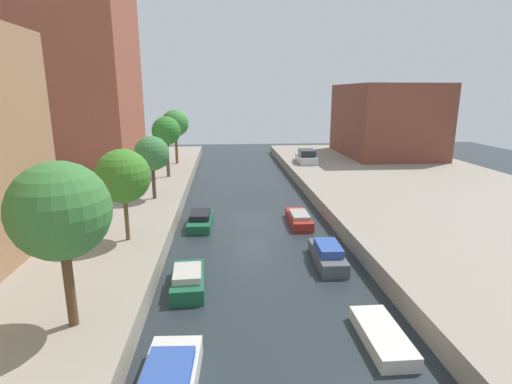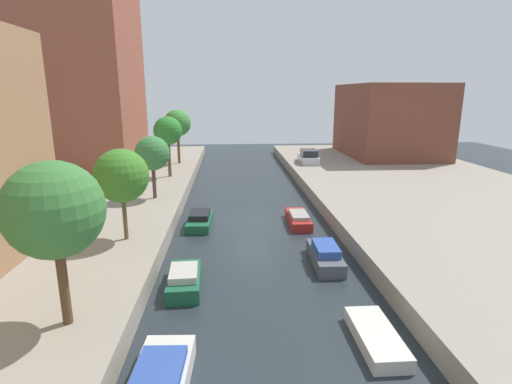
{
  "view_description": "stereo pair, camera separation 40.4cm",
  "coord_description": "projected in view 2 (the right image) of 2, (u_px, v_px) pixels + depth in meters",
  "views": [
    {
      "loc": [
        -1.9,
        -25.54,
        8.47
      ],
      "look_at": [
        0.4,
        2.2,
        1.51
      ],
      "focal_mm": 27.83,
      "sensor_mm": 36.0,
      "label": 1
    },
    {
      "loc": [
        -1.49,
        -25.57,
        8.47
      ],
      "look_at": [
        0.4,
        2.2,
        1.51
      ],
      "focal_mm": 27.83,
      "sensor_mm": 36.0,
      "label": 2
    }
  ],
  "objects": [
    {
      "name": "ground_plane",
      "position": [
        252.0,
        221.0,
        26.9
      ],
      "size": [
        84.0,
        84.0,
        0.0
      ],
      "primitive_type": "plane",
      "color": "#232B30"
    },
    {
      "name": "quay_left",
      "position": [
        22.0,
        219.0,
        25.79
      ],
      "size": [
        20.0,
        64.0,
        1.0
      ],
      "primitive_type": "cube",
      "color": "gray",
      "rests_on": "ground_plane"
    },
    {
      "name": "quay_right",
      "position": [
        466.0,
        210.0,
        27.77
      ],
      "size": [
        20.0,
        64.0,
        1.0
      ],
      "primitive_type": "cube",
      "color": "gray",
      "rests_on": "ground_plane"
    },
    {
      "name": "apartment_tower_far",
      "position": [
        82.0,
        75.0,
        39.48
      ],
      "size": [
        10.0,
        11.36,
        18.36
      ],
      "primitive_type": "cube",
      "color": "brown",
      "rests_on": "quay_left"
    },
    {
      "name": "low_block_right",
      "position": [
        389.0,
        120.0,
        48.27
      ],
      "size": [
        10.0,
        13.75,
        8.51
      ],
      "primitive_type": "cube",
      "color": "brown",
      "rests_on": "quay_right"
    },
    {
      "name": "street_tree_0",
      "position": [
        54.0,
        211.0,
        12.33
      ],
      "size": [
        3.1,
        3.1,
        5.49
      ],
      "color": "brown",
      "rests_on": "quay_left"
    },
    {
      "name": "street_tree_1",
      "position": [
        121.0,
        176.0,
        20.08
      ],
      "size": [
        2.76,
        2.76,
        4.78
      ],
      "color": "brown",
      "rests_on": "quay_left"
    },
    {
      "name": "street_tree_2",
      "position": [
        152.0,
        154.0,
        28.24
      ],
      "size": [
        2.47,
        2.47,
        4.53
      ],
      "color": "#4E3932",
      "rests_on": "quay_left"
    },
    {
      "name": "street_tree_3",
      "position": [
        168.0,
        131.0,
        35.58
      ],
      "size": [
        2.55,
        2.55,
        5.46
      ],
      "color": "brown",
      "rests_on": "quay_left"
    },
    {
      "name": "street_tree_4",
      "position": [
        177.0,
        123.0,
        42.41
      ],
      "size": [
        2.86,
        2.86,
        5.78
      ],
      "color": "brown",
      "rests_on": "quay_left"
    },
    {
      "name": "parked_car",
      "position": [
        308.0,
        157.0,
        43.64
      ],
      "size": [
        2.0,
        4.56,
        1.46
      ],
      "color": "#B7B7BC",
      "rests_on": "quay_right"
    },
    {
      "name": "moored_boat_left_1",
      "position": [
        160.0,
        381.0,
        11.46
      ],
      "size": [
        1.78,
        3.72,
        0.9
      ],
      "color": "beige",
      "rests_on": "ground_plane"
    },
    {
      "name": "moored_boat_left_2",
      "position": [
        184.0,
        280.0,
        17.61
      ],
      "size": [
        1.54,
        3.3,
        0.97
      ],
      "color": "#195638",
      "rests_on": "ground_plane"
    },
    {
      "name": "moored_boat_left_3",
      "position": [
        200.0,
        220.0,
        25.93
      ],
      "size": [
        1.6,
        3.63,
        0.94
      ],
      "color": "#195638",
      "rests_on": "ground_plane"
    },
    {
      "name": "moored_boat_right_1",
      "position": [
        376.0,
        337.0,
        13.72
      ],
      "size": [
        1.33,
        3.26,
        0.51
      ],
      "color": "beige",
      "rests_on": "ground_plane"
    },
    {
      "name": "moored_boat_right_2",
      "position": [
        325.0,
        255.0,
        20.14
      ],
      "size": [
        1.41,
        3.72,
        1.07
      ],
      "color": "#4C5156",
      "rests_on": "ground_plane"
    },
    {
      "name": "moored_boat_right_3",
      "position": [
        298.0,
        219.0,
        26.32
      ],
      "size": [
        1.32,
        3.81,
        0.81
      ],
      "color": "maroon",
      "rests_on": "ground_plane"
    }
  ]
}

